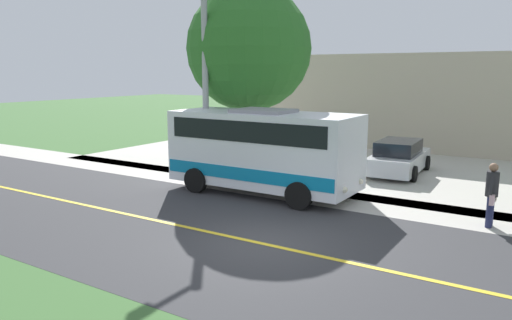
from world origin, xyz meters
name	(u,v)px	position (x,y,z in m)	size (l,w,h in m)	color
ground_plane	(264,244)	(0.00, 0.00, 0.00)	(120.00, 120.00, 0.00)	#3D6633
road_surface	(264,244)	(0.00, 0.00, 0.00)	(8.00, 100.00, 0.01)	#333335
sidewalk	(343,200)	(-5.20, 0.00, 0.00)	(2.40, 100.00, 0.01)	#B2ADA3
parking_lot_surface	(473,173)	(-12.40, 3.00, 0.00)	(14.00, 36.00, 0.01)	#B2ADA3
road_centre_line	(264,244)	(0.00, 0.00, 0.01)	(0.16, 100.00, 0.00)	gold
shuttle_bus_front	(264,147)	(-4.57, -2.81, 1.66)	(2.79, 6.84, 3.02)	white
pedestrian_with_bags	(492,193)	(-4.62, 4.63, 0.99)	(0.72, 0.34, 1.83)	#1E2347
street_light_pole	(203,77)	(-4.87, -5.71, 4.09)	(1.97, 0.24, 7.38)	#9E9EA3
parked_car_near	(399,158)	(-10.54, 0.31, 0.69)	(4.49, 2.20, 1.45)	silver
tree_curbside	(249,49)	(-7.40, -5.26, 5.24)	(5.21, 5.21, 7.86)	#4C3826
commercial_building	(415,98)	(-21.40, -1.96, 2.64)	(10.00, 17.04, 5.28)	#B7A893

